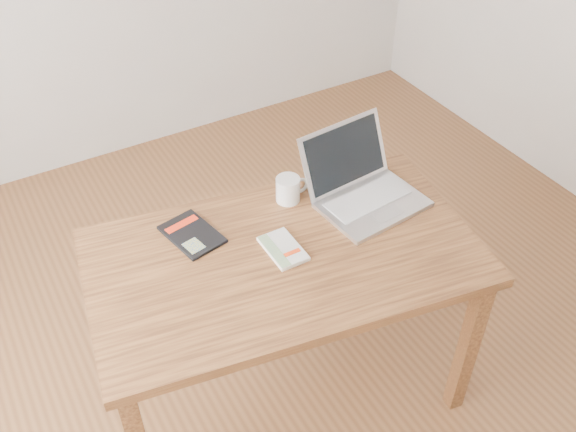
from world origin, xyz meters
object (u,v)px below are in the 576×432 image
white_guidebook (283,249)px  coffee_mug (289,189)px  laptop (363,187)px  desk (284,272)px  black_guidebook (192,234)px

white_guidebook → coffee_mug: (0.16, 0.23, 0.04)m
coffee_mug → white_guidebook: bearing=-120.8°
white_guidebook → laptop: laptop is taller
desk → coffee_mug: 0.32m
desk → white_guidebook: (0.00, 0.01, 0.10)m
desk → black_guidebook: size_ratio=5.77×
desk → black_guidebook: bearing=143.8°
laptop → desk: bearing=-169.6°
desk → white_guidebook: white_guidebook is taller
black_guidebook → laptop: 0.65m
white_guidebook → black_guidebook: white_guidebook is taller
white_guidebook → coffee_mug: 0.28m
coffee_mug → desk: bearing=-119.8°
desk → coffee_mug: size_ratio=10.97×
laptop → coffee_mug: size_ratio=3.11×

